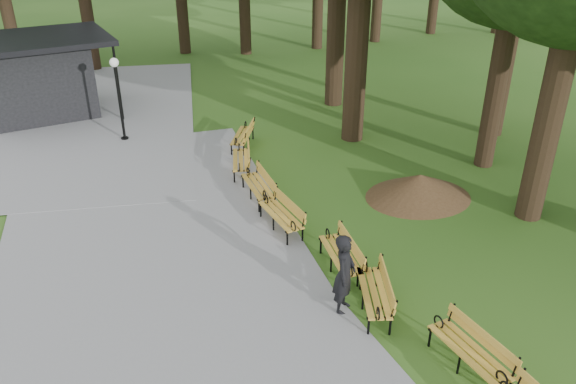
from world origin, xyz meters
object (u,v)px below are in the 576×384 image
object	(u,v)px
bench_1	(469,352)
bench_2	(374,293)
bench_3	(340,255)
bench_7	(242,136)
bench_4	(281,215)
dirt_mound	(419,186)
bench_5	(258,186)
kiosk	(37,77)
person	(344,274)
bench_6	(241,160)
lamp_post	(117,82)

from	to	relation	value
bench_1	bench_2	bearing A→B (deg)	-166.24
bench_3	bench_7	world-z (taller)	same
bench_2	bench_4	world-z (taller)	same
bench_3	bench_1	bearing A→B (deg)	19.09
bench_4	dirt_mound	bearing A→B (deg)	87.71
bench_2	bench_5	xyz separation A→B (m)	(-0.88, 5.70, 0.00)
kiosk	bench_3	size ratio (longest dim) A/B	2.70
person	bench_6	xyz separation A→B (m)	(-0.24, 7.48, -0.49)
person	dirt_mound	world-z (taller)	person
dirt_mound	bench_3	distance (m)	4.62
kiosk	bench_1	size ratio (longest dim) A/B	2.70
bench_3	dirt_mound	bearing A→B (deg)	130.45
bench_1	bench_7	distance (m)	11.96
lamp_post	bench_7	bearing A→B (deg)	-28.26
bench_1	bench_7	xyz separation A→B (m)	(-1.11, 11.91, 0.00)
lamp_post	bench_5	xyz separation A→B (m)	(3.31, -6.14, -1.77)
lamp_post	bench_2	distance (m)	12.68
kiosk	bench_7	size ratio (longest dim) A/B	2.70
bench_5	bench_6	size ratio (longest dim) A/B	1.00
lamp_post	bench_1	world-z (taller)	lamp_post
person	kiosk	xyz separation A→B (m)	(-6.47, 15.64, 0.68)
bench_3	bench_4	size ratio (longest dim) A/B	1.00
bench_2	bench_3	size ratio (longest dim) A/B	1.00
bench_3	bench_7	size ratio (longest dim) A/B	1.00
bench_7	kiosk	bearing A→B (deg)	-104.69
kiosk	dirt_mound	distance (m)	15.88
bench_1	dirt_mound	bearing A→B (deg)	148.69
kiosk	bench_5	xyz separation A→B (m)	(6.20, -10.14, -1.17)
kiosk	bench_7	world-z (taller)	kiosk
dirt_mound	bench_5	size ratio (longest dim) A/B	1.42
bench_1	bench_5	distance (m)	8.08
bench_4	bench_3	bearing A→B (deg)	10.03
bench_3	bench_6	xyz separation A→B (m)	(-0.77, 6.13, 0.00)
dirt_mound	bench_6	size ratio (longest dim) A/B	1.42
person	dirt_mound	distance (m)	5.92
bench_2	bench_4	bearing A→B (deg)	-150.05
bench_5	bench_7	distance (m)	4.07
bench_6	kiosk	bearing A→B (deg)	-127.98
bench_5	bench_7	world-z (taller)	same
bench_7	person	bearing A→B (deg)	24.97
bench_3	lamp_post	bearing A→B (deg)	-153.16
lamp_post	dirt_mound	world-z (taller)	lamp_post
dirt_mound	bench_6	bearing A→B (deg)	142.74
bench_2	bench_6	size ratio (longest dim) A/B	1.00
dirt_mound	person	bearing A→B (deg)	-136.82
bench_6	lamp_post	bearing A→B (deg)	-126.53
kiosk	bench_4	bearing A→B (deg)	-71.84
kiosk	bench_6	xyz separation A→B (m)	(6.23, -8.16, -1.17)
kiosk	bench_6	bearing A→B (deg)	-62.07
lamp_post	bench_2	size ratio (longest dim) A/B	1.61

